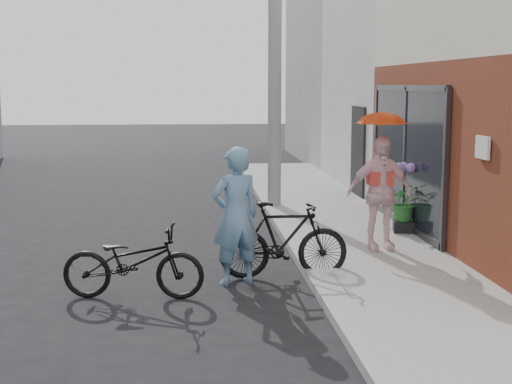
{
  "coord_description": "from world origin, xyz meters",
  "views": [
    {
      "loc": [
        -0.66,
        -8.8,
        2.63
      ],
      "look_at": [
        0.28,
        1.33,
        1.1
      ],
      "focal_mm": 50.0,
      "sensor_mm": 36.0,
      "label": 1
    }
  ],
  "objects": [
    {
      "name": "plaster_building",
      "position": [
        7.2,
        9.0,
        3.5
      ],
      "size": [
        8.0,
        6.0,
        7.0
      ],
      "primitive_type": "cube",
      "color": "silver",
      "rests_on": "ground"
    },
    {
      "name": "utility_pole",
      "position": [
        1.1,
        6.0,
        3.5
      ],
      "size": [
        0.28,
        0.28,
        7.0
      ],
      "primitive_type": "cylinder",
      "color": "#9E9E99",
      "rests_on": "ground"
    },
    {
      "name": "ground",
      "position": [
        0.0,
        0.0,
        0.0
      ],
      "size": [
        80.0,
        80.0,
        0.0
      ],
      "primitive_type": "plane",
      "color": "black",
      "rests_on": "ground"
    },
    {
      "name": "parasol",
      "position": [
        2.22,
        1.75,
        2.19
      ],
      "size": [
        0.73,
        0.73,
        0.64
      ],
      "primitive_type": "imported",
      "color": "#EA511B",
      "rests_on": "kimono_woman"
    },
    {
      "name": "kimono_woman",
      "position": [
        2.22,
        1.75,
        0.99
      ],
      "size": [
        1.05,
        0.49,
        1.75
      ],
      "primitive_type": "imported",
      "rotation": [
        0.0,
        0.0,
        0.06
      ],
      "color": "#FFD5DE",
      "rests_on": "sidewalk"
    },
    {
      "name": "officer",
      "position": [
        -0.08,
        0.41,
        0.92
      ],
      "size": [
        0.78,
        0.65,
        1.84
      ],
      "primitive_type": "imported",
      "rotation": [
        0.0,
        0.0,
        3.5
      ],
      "color": "#6791B7",
      "rests_on": "ground"
    },
    {
      "name": "sidewalk",
      "position": [
        2.1,
        2.0,
        0.06
      ],
      "size": [
        2.2,
        24.0,
        0.12
      ],
      "primitive_type": "cube",
      "color": "gray",
      "rests_on": "ground"
    },
    {
      "name": "curb",
      "position": [
        0.94,
        2.0,
        0.06
      ],
      "size": [
        0.12,
        24.0,
        0.12
      ],
      "primitive_type": "cube",
      "color": "#9E9E99",
      "rests_on": "ground"
    },
    {
      "name": "east_building_far",
      "position": [
        7.2,
        16.0,
        3.5
      ],
      "size": [
        8.0,
        8.0,
        7.0
      ],
      "primitive_type": "cube",
      "color": "gray",
      "rests_on": "ground"
    },
    {
      "name": "potted_plant",
      "position": [
        3.0,
        2.99,
        0.64
      ],
      "size": [
        0.6,
        0.52,
        0.66
      ],
      "primitive_type": "imported",
      "color": "#2E7330",
      "rests_on": "planter"
    },
    {
      "name": "bike_left",
      "position": [
        -1.38,
        -0.11,
        0.46
      ],
      "size": [
        1.83,
        0.84,
        0.92
      ],
      "primitive_type": "imported",
      "rotation": [
        0.0,
        0.0,
        1.44
      ],
      "color": "black",
      "rests_on": "ground"
    },
    {
      "name": "planter",
      "position": [
        3.0,
        2.99,
        0.21
      ],
      "size": [
        0.42,
        0.42,
        0.19
      ],
      "primitive_type": "cube",
      "rotation": [
        0.0,
        0.0,
        -0.2
      ],
      "color": "black",
      "rests_on": "sidewalk"
    },
    {
      "name": "bike_right",
      "position": [
        0.6,
        0.66,
        0.53
      ],
      "size": [
        1.78,
        0.53,
        1.06
      ],
      "primitive_type": "imported",
      "rotation": [
        0.0,
        0.0,
        1.59
      ],
      "color": "black",
      "rests_on": "ground"
    }
  ]
}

